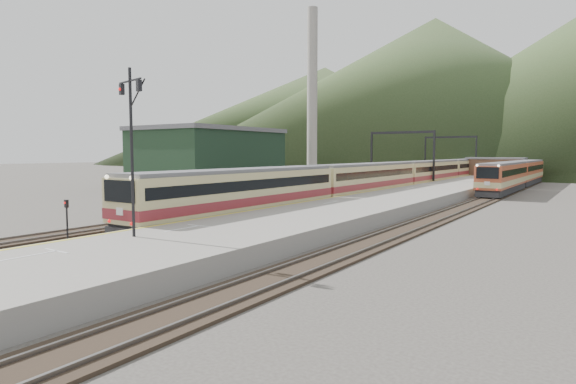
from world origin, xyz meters
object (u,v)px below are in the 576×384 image
Objects in this scene: signal_mast at (131,135)px; worker at (114,214)px; second_train at (516,175)px; main_train at (402,175)px.

signal_mast is 12.10m from worker.
second_train is 4.74× the size of signal_mast.
main_train reaches higher than worker.
main_train is at bearing 94.67° from signal_mast.
worker is (-5.77, -38.83, -1.37)m from main_train.
worker is at bearing -98.45° from main_train.
signal_mast is (3.64, -44.61, 3.57)m from main_train.
main_train is at bearing -73.00° from worker.
signal_mast reaches higher than main_train.
signal_mast is at bearing -85.33° from main_train.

